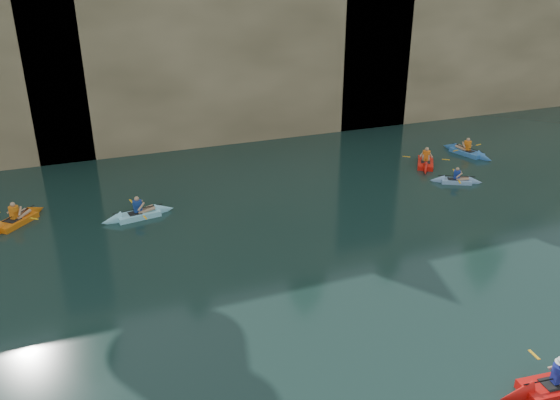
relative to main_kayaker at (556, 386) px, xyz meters
name	(u,v)px	position (x,y,z in m)	size (l,w,h in m)	color
ground	(409,353)	(-2.69, 2.73, -0.17)	(160.00, 160.00, 0.00)	black
cliff	(177,33)	(-2.69, 32.73, 5.83)	(70.00, 16.00, 12.00)	tan
cliff_slab_center	(235,49)	(-0.69, 25.33, 5.53)	(24.00, 2.40, 11.40)	tan
cliff_slab_east	(491,46)	(19.31, 25.33, 4.75)	(26.00, 2.40, 9.84)	tan
sea_cave_center	(144,126)	(-6.69, 24.68, 1.43)	(3.50, 1.00, 3.20)	black
sea_cave_east	(352,96)	(7.31, 24.68, 2.08)	(5.00, 1.00, 4.50)	black
main_kayaker	(556,386)	(0.00, 0.00, 0.00)	(3.48, 2.31, 1.27)	red
kayaker_orange	(16,221)	(-13.63, 16.42, -0.01)	(2.81, 3.02, 1.28)	orange
kayaker_ltblue_near	(456,180)	(7.35, 13.35, -0.04)	(2.64, 1.88, 1.05)	#7CA1D0
kayaker_red_far	(425,163)	(7.51, 16.23, -0.01)	(2.72, 3.35, 1.31)	red
kayaker_ltblue_mid	(138,214)	(-8.59, 15.12, -0.01)	(3.37, 2.45, 1.26)	#94E2F9
kayaker_blue_east	(467,152)	(10.97, 16.96, -0.01)	(2.45, 3.64, 1.27)	#3977C2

